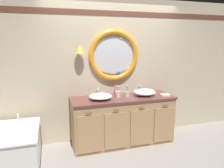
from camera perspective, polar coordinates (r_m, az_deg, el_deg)
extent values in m
plane|color=gray|center=(3.78, 2.98, -17.40)|extent=(14.00, 14.00, 0.00)
cube|color=beige|center=(3.90, 0.25, 3.77)|extent=(6.40, 0.08, 2.60)
cube|color=brown|center=(3.85, 0.47, 18.88)|extent=(6.27, 0.01, 0.09)
ellipsoid|color=silver|center=(3.82, 0.46, 7.85)|extent=(0.84, 0.02, 0.67)
torus|color=orange|center=(3.82, 0.48, 7.85)|extent=(0.94, 0.10, 0.94)
cube|color=purple|center=(3.95, 6.40, 8.47)|extent=(0.05, 0.01, 0.05)
cube|color=silver|center=(3.84, 2.50, 12.63)|extent=(0.05, 0.01, 0.05)
cube|color=teal|center=(3.71, -4.74, 10.60)|extent=(0.04, 0.01, 0.04)
cube|color=orange|center=(3.74, -4.70, 4.90)|extent=(0.04, 0.01, 0.04)
cube|color=#2866B7|center=(3.87, 1.92, 3.03)|extent=(0.05, 0.01, 0.05)
cylinder|color=#4C3823|center=(3.65, -9.05, 9.78)|extent=(0.02, 0.09, 0.02)
cone|color=gold|center=(3.60, -8.93, 9.44)|extent=(0.17, 0.17, 0.14)
cube|color=tan|center=(3.84, 2.88, -10.03)|extent=(1.81, 0.59, 0.83)
cube|color=brown|center=(3.71, 2.95, -3.82)|extent=(1.84, 0.63, 0.03)
cube|color=brown|center=(3.99, 1.55, -3.81)|extent=(1.81, 0.02, 0.11)
cube|color=tan|center=(3.43, -6.38, -13.66)|extent=(0.38, 0.02, 0.63)
cylinder|color=#422D1E|center=(3.28, -6.48, -8.08)|extent=(0.10, 0.01, 0.01)
cube|color=tan|center=(3.53, 1.05, -12.83)|extent=(0.38, 0.02, 0.63)
cylinder|color=#422D1E|center=(3.38, 1.13, -7.38)|extent=(0.10, 0.01, 0.01)
cube|color=tan|center=(3.68, 7.91, -11.87)|extent=(0.38, 0.02, 0.63)
cylinder|color=#422D1E|center=(3.54, 8.16, -6.62)|extent=(0.10, 0.01, 0.01)
cube|color=tan|center=(3.88, 14.11, -10.85)|extent=(0.38, 0.02, 0.63)
cylinder|color=#422D1E|center=(3.75, 14.47, -5.85)|extent=(0.10, 0.01, 0.01)
cylinder|color=silver|center=(3.73, -24.43, -8.30)|extent=(0.04, 0.04, 0.11)
ellipsoid|color=white|center=(3.54, -3.20, -3.42)|extent=(0.38, 0.33, 0.10)
torus|color=white|center=(3.54, -3.21, -3.38)|extent=(0.40, 0.40, 0.02)
cylinder|color=silver|center=(3.54, -3.21, -3.38)|extent=(0.03, 0.03, 0.01)
ellipsoid|color=white|center=(3.82, 8.99, -2.25)|extent=(0.38, 0.29, 0.13)
torus|color=white|center=(3.81, 9.00, -2.21)|extent=(0.40, 0.40, 0.02)
cylinder|color=silver|center=(3.81, 9.00, -2.21)|extent=(0.03, 0.03, 0.01)
cylinder|color=silver|center=(3.79, -4.10, -3.08)|extent=(0.05, 0.05, 0.02)
cylinder|color=silver|center=(3.78, -4.11, -2.07)|extent=(0.02, 0.02, 0.12)
sphere|color=silver|center=(3.76, -4.13, -1.19)|extent=(0.03, 0.03, 0.03)
cylinder|color=silver|center=(3.70, -3.91, -1.40)|extent=(0.02, 0.13, 0.02)
cylinder|color=silver|center=(3.77, -5.43, -2.88)|extent=(0.04, 0.04, 0.06)
cylinder|color=silver|center=(3.81, -2.79, -2.70)|extent=(0.04, 0.04, 0.06)
cube|color=silver|center=(3.76, -5.44, -2.38)|extent=(0.05, 0.01, 0.01)
cube|color=silver|center=(3.80, -2.80, -2.20)|extent=(0.05, 0.01, 0.01)
cylinder|color=silver|center=(4.05, 7.43, -2.20)|extent=(0.05, 0.05, 0.02)
cylinder|color=silver|center=(4.03, 7.46, -1.23)|extent=(0.02, 0.02, 0.12)
sphere|color=silver|center=(4.02, 7.48, -0.39)|extent=(0.03, 0.03, 0.03)
cylinder|color=silver|center=(3.98, 7.77, -0.53)|extent=(0.02, 0.10, 0.02)
cylinder|color=silver|center=(4.01, 6.30, -2.02)|extent=(0.04, 0.04, 0.06)
cylinder|color=silver|center=(4.08, 8.56, -1.84)|extent=(0.04, 0.04, 0.06)
cube|color=silver|center=(4.00, 6.31, -1.54)|extent=(0.05, 0.01, 0.01)
cube|color=silver|center=(4.07, 8.57, -1.37)|extent=(0.05, 0.01, 0.01)
cylinder|color=white|center=(3.69, 1.69, -2.84)|extent=(0.08, 0.08, 0.10)
torus|color=white|center=(3.68, 1.70, -2.09)|extent=(0.09, 0.09, 0.01)
cylinder|color=pink|center=(3.68, 1.87, -2.18)|extent=(0.04, 0.01, 0.16)
cube|color=white|center=(3.66, 1.88, -0.80)|extent=(0.02, 0.02, 0.02)
cylinder|color=yellow|center=(3.69, 1.55, -2.03)|extent=(0.02, 0.01, 0.18)
cube|color=white|center=(3.67, 1.55, -0.52)|extent=(0.02, 0.02, 0.02)
cylinder|color=yellow|center=(3.66, 1.71, -2.23)|extent=(0.02, 0.02, 0.17)
cube|color=white|center=(3.64, 1.72, -0.79)|extent=(0.02, 0.02, 0.02)
cylinder|color=white|center=(3.74, 4.15, -2.79)|extent=(0.08, 0.08, 0.08)
torus|color=white|center=(3.73, 4.16, -2.18)|extent=(0.09, 0.09, 0.01)
cylinder|color=purple|center=(3.73, 4.47, -2.05)|extent=(0.03, 0.03, 0.16)
cube|color=white|center=(3.71, 4.49, -0.71)|extent=(0.02, 0.02, 0.03)
cylinder|color=blue|center=(3.74, 4.05, -1.86)|extent=(0.02, 0.04, 0.18)
cube|color=white|center=(3.72, 4.07, -0.35)|extent=(0.02, 0.01, 0.03)
cylinder|color=#19ADB2|center=(3.72, 3.99, -1.84)|extent=(0.04, 0.02, 0.19)
cube|color=white|center=(3.70, 4.02, -0.25)|extent=(0.02, 0.02, 0.02)
cylinder|color=orange|center=(3.72, 4.29, -2.00)|extent=(0.01, 0.01, 0.17)
cube|color=white|center=(3.69, 4.31, -0.53)|extent=(0.02, 0.02, 0.02)
cylinder|color=pink|center=(3.86, 1.08, -1.81)|extent=(0.05, 0.05, 0.15)
cylinder|color=silver|center=(3.84, 1.08, -0.58)|extent=(0.03, 0.03, 0.02)
cylinder|color=silver|center=(3.82, 1.17, -0.43)|extent=(0.01, 0.04, 0.01)
cube|color=beige|center=(3.89, 14.37, -3.08)|extent=(0.17, 0.13, 0.02)
cube|color=beige|center=(3.89, 14.38, -2.86)|extent=(0.16, 0.13, 0.02)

